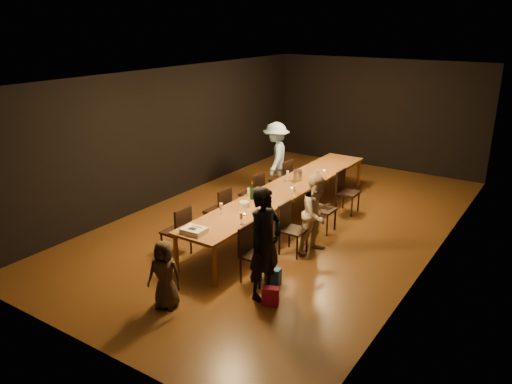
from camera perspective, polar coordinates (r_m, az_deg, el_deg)
The scene contains 30 objects.
ground at distance 10.42m, azimuth 3.39°, elevation -3.40°, with size 10.00×10.00×0.00m, color #472811.
room_shell at distance 9.81m, azimuth 3.63°, elevation 7.86°, with size 6.04×10.04×3.02m.
table at distance 10.17m, azimuth 3.47°, elevation 0.25°, with size 0.90×6.00×0.75m.
chair_right_0 at distance 7.96m, azimuth 0.03°, elevation -7.18°, with size 0.42×0.42×0.93m, color black, non-canonical shape.
chair_right_1 at distance 8.89m, azimuth 4.30°, elevation -4.28°, with size 0.42×0.42×0.93m, color black, non-canonical shape.
chair_right_2 at distance 9.89m, azimuth 7.71°, elevation -1.93°, with size 0.42×0.42×0.93m, color black, non-canonical shape.
chair_right_3 at distance 10.92m, azimuth 10.48°, elevation -0.02°, with size 0.42×0.42×0.93m, color black, non-canonical shape.
chair_left_0 at distance 8.92m, azimuth -9.15°, elevation -4.41°, with size 0.42×0.42×0.93m, color black, non-canonical shape.
chair_left_1 at distance 9.76m, azimuth -4.44°, elevation -2.09°, with size 0.42×0.42×0.93m, color black, non-canonical shape.
chair_left_2 at distance 10.67m, azimuth -0.51°, elevation -0.14°, with size 0.42×0.42×0.93m, color black, non-canonical shape.
chair_left_3 at distance 11.64m, azimuth 2.79°, elevation 1.50°, with size 0.42×0.42×0.93m, color black, non-canonical shape.
woman_birthday at distance 7.38m, azimuth 1.03°, elevation -5.91°, with size 0.64×0.42×1.74m, color black.
woman_tan at distance 8.92m, azimuth 7.00°, elevation -2.49°, with size 0.70×0.55×1.45m, color beige.
man_blue at distance 12.02m, azimuth 2.28°, elevation 3.99°, with size 1.09×0.63×1.69m, color #9CC6F2.
child at distance 7.40m, azimuth -10.40°, elevation -9.25°, with size 0.51×0.33×1.04m, color #423525.
gift_bag_red at distance 7.49m, azimuth 1.68°, elevation -11.81°, with size 0.24×0.13×0.29m, color #D11F53.
gift_bag_blue at distance 8.00m, azimuth 1.96°, elevation -9.64°, with size 0.23×0.16×0.29m, color #2756A9.
birthday_cake at distance 8.07m, azimuth -7.10°, elevation -4.40°, with size 0.38×0.31×0.09m.
plate_stack at distance 9.09m, azimuth -1.38°, elevation -1.41°, with size 0.18×0.18×0.10m, color silver.
champagne_bottle at distance 9.44m, azimuth -0.45°, elevation 0.20°, with size 0.08×0.08×0.35m, color black, non-canonical shape.
ice_bucket at distance 10.63m, azimuth 4.81°, elevation 1.92°, with size 0.19×0.19×0.21m, color #A2A2A6.
wineglass_0 at distance 8.75m, azimuth -4.01°, elevation -1.92°, with size 0.06×0.06×0.21m, color beige, non-canonical shape.
wineglass_1 at distance 8.33m, azimuth -1.72°, elevation -3.02°, with size 0.06×0.06×0.21m, color beige, non-canonical shape.
wineglass_2 at distance 9.50m, azimuth -0.84°, elevation -0.15°, with size 0.06×0.06×0.21m, color silver, non-canonical shape.
wineglass_3 at distance 9.65m, azimuth 4.34°, elevation 0.11°, with size 0.06×0.06×0.21m, color beige, non-canonical shape.
wineglass_4 at distance 10.61m, azimuth 3.64°, elevation 1.90°, with size 0.06×0.06×0.21m, color silver, non-canonical shape.
wineglass_5 at distance 10.72m, azimuth 7.00°, elevation 1.99°, with size 0.06×0.06×0.21m, color silver, non-canonical shape.
tealight_near at distance 8.71m, azimuth -1.35°, elevation -2.61°, with size 0.05×0.05×0.03m, color #B2B7B2.
tealight_mid at distance 10.06m, azimuth 4.12°, elevation 0.39°, with size 0.05×0.05×0.03m, color #B2B7B2.
tealight_far at distance 11.30m, azimuth 7.80°, elevation 2.40°, with size 0.05×0.05×0.03m, color #B2B7B2.
Camera 1 is at (4.77, -8.35, 4.01)m, focal length 35.00 mm.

